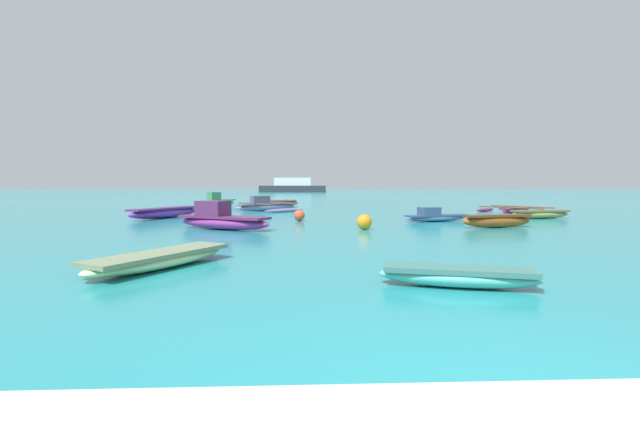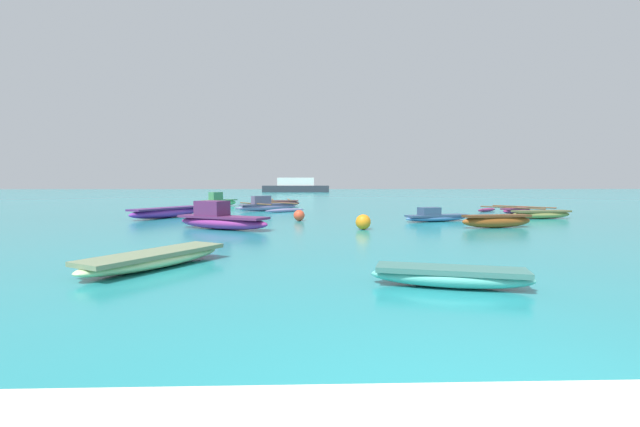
# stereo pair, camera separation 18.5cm
# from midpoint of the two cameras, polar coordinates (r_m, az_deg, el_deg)

# --- Properties ---
(moored_boat_0) EXTENTS (2.45, 1.20, 0.30)m
(moored_boat_0) POSITION_cam_midpoint_polar(r_m,az_deg,el_deg) (6.80, 17.74, -7.92)
(moored_boat_0) COLOR #56BEAF
(moored_boat_0) RESTS_ON ground_plane
(moored_boat_1) EXTENTS (2.83, 0.98, 0.37)m
(moored_boat_1) POSITION_cam_midpoint_polar(r_m,az_deg,el_deg) (21.40, 27.61, -0.06)
(moored_boat_1) COLOR #8F924B
(moored_boat_1) RESTS_ON ground_plane
(moored_boat_2) EXTENTS (3.60, 2.49, 0.96)m
(moored_boat_2) POSITION_cam_midpoint_polar(r_m,az_deg,el_deg) (14.95, -12.75, -0.76)
(moored_boat_2) COLOR #912F88
(moored_boat_2) RESTS_ON ground_plane
(moored_boat_3) EXTENTS (3.75, 3.98, 0.35)m
(moored_boat_3) POSITION_cam_midpoint_polar(r_m,az_deg,el_deg) (24.85, 25.00, 0.41)
(moored_boat_3) COLOR #952D63
(moored_boat_3) RESTS_ON ground_plane
(moored_boat_4) EXTENTS (2.71, 0.99, 0.46)m
(moored_boat_4) POSITION_cam_midpoint_polar(r_m,az_deg,el_deg) (16.33, 22.78, -0.88)
(moored_boat_4) COLOR #924A19
(moored_boat_4) RESTS_ON ground_plane
(moored_boat_5) EXTENTS (2.27, 2.60, 0.99)m
(moored_boat_5) POSITION_cam_midpoint_polar(r_m,az_deg,el_deg) (29.87, -13.13, 1.58)
(moored_boat_5) COLOR #60DB85
(moored_boat_5) RESTS_ON ground_plane
(moored_boat_6) EXTENTS (2.28, 3.08, 0.30)m
(moored_boat_6) POSITION_cam_midpoint_polar(r_m,az_deg,el_deg) (8.50, -20.56, -5.63)
(moored_boat_6) COLOR #BFE09B
(moored_boat_6) RESTS_ON ground_plane
(moored_boat_7) EXTENTS (2.62, 3.93, 0.47)m
(moored_boat_7) POSITION_cam_midpoint_polar(r_m,az_deg,el_deg) (20.63, -19.61, 0.18)
(moored_boat_7) COLOR purple
(moored_boat_7) RESTS_ON ground_plane
(moored_boat_8) EXTENTS (2.58, 4.10, 0.47)m
(moored_boat_8) POSITION_cam_midpoint_polar(r_m,az_deg,el_deg) (29.58, -5.03, 1.40)
(moored_boat_8) COLOR #9D5259
(moored_boat_8) RESTS_ON ground_plane
(moored_boat_9) EXTENTS (2.96, 1.53, 0.59)m
(moored_boat_9) POSITION_cam_midpoint_polar(r_m,az_deg,el_deg) (18.22, 15.39, -0.38)
(moored_boat_9) COLOR #4875B0
(moored_boat_9) RESTS_ON ground_plane
(moored_boat_10) EXTENTS (4.17, 4.29, 0.87)m
(moored_boat_10) POSITION_cam_midpoint_polar(r_m,az_deg,el_deg) (24.66, -6.82, 1.00)
(moored_boat_10) COLOR #877CB0
(moored_boat_10) RESTS_ON ground_plane
(mooring_buoy_0) EXTENTS (0.52, 0.52, 0.52)m
(mooring_buoy_0) POSITION_cam_midpoint_polar(r_m,az_deg,el_deg) (14.58, 6.14, -1.12)
(mooring_buoy_0) COLOR orange
(mooring_buoy_0) RESTS_ON ground_plane
(mooring_buoy_1) EXTENTS (0.46, 0.46, 0.46)m
(mooring_buoy_1) POSITION_cam_midpoint_polar(r_m,az_deg,el_deg) (17.84, -2.50, -0.26)
(mooring_buoy_1) COLOR #E54C2D
(mooring_buoy_1) RESTS_ON ground_plane
(distant_ferry) EXTENTS (11.99, 2.64, 2.64)m
(distant_ferry) POSITION_cam_midpoint_polar(r_m,az_deg,el_deg) (77.92, -3.19, 3.64)
(distant_ferry) COLOR #2D333D
(distant_ferry) RESTS_ON ground_plane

